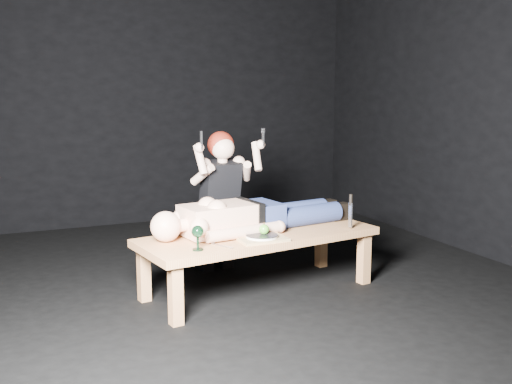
% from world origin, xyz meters
% --- Properties ---
extents(ground, '(5.00, 5.00, 0.00)m').
position_xyz_m(ground, '(0.00, 0.00, 0.00)').
color(ground, black).
rests_on(ground, ground).
extents(back_wall, '(5.00, 0.00, 5.00)m').
position_xyz_m(back_wall, '(0.00, 2.50, 1.50)').
color(back_wall, black).
rests_on(back_wall, ground).
extents(table, '(1.86, 0.93, 0.45)m').
position_xyz_m(table, '(0.25, -0.23, 0.23)').
color(table, tan).
rests_on(table, ground).
extents(lying_man, '(1.92, 0.84, 0.27)m').
position_xyz_m(lying_man, '(0.29, -0.10, 0.59)').
color(lying_man, '#E2AB8D').
rests_on(lying_man, table).
extents(kneeling_woman, '(0.69, 0.76, 1.20)m').
position_xyz_m(kneeling_woman, '(0.15, 0.40, 0.60)').
color(kneeling_woman, black).
rests_on(kneeling_woman, ground).
extents(serving_tray, '(0.34, 0.25, 0.02)m').
position_xyz_m(serving_tray, '(0.18, -0.43, 0.46)').
color(serving_tray, tan).
rests_on(serving_tray, table).
extents(plate, '(0.23, 0.23, 0.02)m').
position_xyz_m(plate, '(0.18, -0.43, 0.48)').
color(plate, white).
rests_on(plate, serving_tray).
extents(apple, '(0.07, 0.07, 0.07)m').
position_xyz_m(apple, '(0.20, -0.42, 0.52)').
color(apple, '#56AC2F').
rests_on(apple, plate).
extents(goblet, '(0.09, 0.09, 0.17)m').
position_xyz_m(goblet, '(-0.32, -0.51, 0.53)').
color(goblet, black).
rests_on(goblet, table).
extents(fork_flat, '(0.10, 0.18, 0.01)m').
position_xyz_m(fork_flat, '(-0.14, -0.48, 0.45)').
color(fork_flat, '#B2B2B7').
rests_on(fork_flat, table).
extents(knife_flat, '(0.03, 0.19, 0.01)m').
position_xyz_m(knife_flat, '(0.32, -0.40, 0.45)').
color(knife_flat, '#B2B2B7').
rests_on(knife_flat, table).
extents(spoon_flat, '(0.12, 0.16, 0.01)m').
position_xyz_m(spoon_flat, '(0.32, -0.32, 0.45)').
color(spoon_flat, '#B2B2B7').
rests_on(spoon_flat, table).
extents(carving_knife, '(0.04, 0.04, 0.27)m').
position_xyz_m(carving_knife, '(0.95, -0.37, 0.58)').
color(carving_knife, '#B2B2B7').
rests_on(carving_knife, table).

